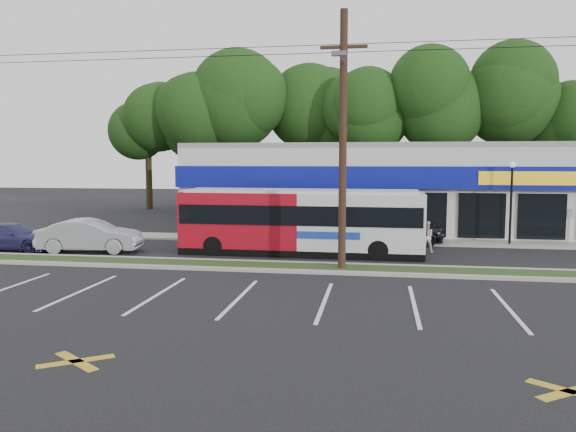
% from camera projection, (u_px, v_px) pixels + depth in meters
% --- Properties ---
extents(ground, '(120.00, 120.00, 0.00)m').
position_uv_depth(ground, '(262.00, 273.00, 21.60)').
color(ground, black).
rests_on(ground, ground).
extents(grass_strip, '(40.00, 1.60, 0.12)m').
position_uv_depth(grass_strip, '(267.00, 266.00, 22.58)').
color(grass_strip, '#243616').
rests_on(grass_strip, ground).
extents(curb_south, '(40.00, 0.25, 0.14)m').
position_uv_depth(curb_south, '(263.00, 270.00, 21.74)').
color(curb_south, '#9E9E93').
rests_on(curb_south, ground).
extents(curb_north, '(40.00, 0.25, 0.14)m').
position_uv_depth(curb_north, '(271.00, 262.00, 23.41)').
color(curb_north, '#9E9E93').
rests_on(curb_north, ground).
extents(sidewalk, '(32.00, 2.20, 0.10)m').
position_uv_depth(sidewalk, '(389.00, 241.00, 29.64)').
color(sidewalk, '#9E9E93').
rests_on(sidewalk, ground).
extents(strip_mall, '(25.00, 12.55, 5.30)m').
position_uv_depth(strip_mall, '(396.00, 186.00, 36.09)').
color(strip_mall, silver).
rests_on(strip_mall, ground).
extents(utility_pole, '(50.00, 2.77, 10.00)m').
position_uv_depth(utility_pole, '(338.00, 132.00, 21.52)').
color(utility_pole, black).
rests_on(utility_pole, ground).
extents(lamp_post, '(0.30, 0.30, 4.25)m').
position_uv_depth(lamp_post, '(511.00, 193.00, 28.23)').
color(lamp_post, black).
rests_on(lamp_post, ground).
extents(tree_line, '(46.76, 6.76, 11.83)m').
position_uv_depth(tree_line, '(375.00, 110.00, 45.67)').
color(tree_line, black).
rests_on(tree_line, ground).
extents(metrobus, '(11.16, 2.53, 2.99)m').
position_uv_depth(metrobus, '(301.00, 220.00, 25.72)').
color(metrobus, '#A00C1A').
rests_on(metrobus, ground).
extents(car_dark, '(5.17, 2.38, 1.72)m').
position_uv_depth(car_dark, '(394.00, 227.00, 29.03)').
color(car_dark, black).
rests_on(car_dark, ground).
extents(car_silver, '(4.92, 2.37, 1.56)m').
position_uv_depth(car_silver, '(90.00, 236.00, 26.39)').
color(car_silver, '#9B9CA3').
rests_on(car_silver, ground).
extents(car_blue, '(4.49, 1.91, 1.29)m').
position_uv_depth(car_blue, '(13.00, 237.00, 27.04)').
color(car_blue, navy).
rests_on(car_blue, ground).
extents(pedestrian_a, '(0.75, 0.66, 1.73)m').
position_uv_depth(pedestrian_a, '(329.00, 230.00, 27.83)').
color(pedestrian_a, silver).
rests_on(pedestrian_a, ground).
extents(pedestrian_b, '(0.72, 0.56, 1.48)m').
position_uv_depth(pedestrian_b, '(426.00, 237.00, 26.37)').
color(pedestrian_b, beige).
rests_on(pedestrian_b, ground).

